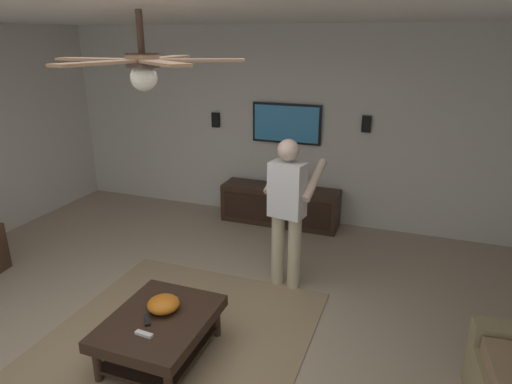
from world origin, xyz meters
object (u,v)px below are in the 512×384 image
(coffee_table, at_px, (160,328))
(remote_black, at_px, (147,320))
(vase_round, at_px, (298,181))
(ceiling_fan, at_px, (144,65))
(media_console, at_px, (280,205))
(wall_speaker_right, at_px, (216,120))
(tv, at_px, (286,123))
(wall_speaker_left, at_px, (366,124))
(bowl, at_px, (164,304))
(remote_white, at_px, (144,334))
(person_standing, at_px, (288,205))
(remote_grey, at_px, (169,299))

(coffee_table, height_order, remote_black, remote_black)
(coffee_table, xyz_separation_m, vase_round, (3.17, -0.31, 0.36))
(vase_round, distance_m, ceiling_fan, 3.95)
(coffee_table, bearing_deg, remote_black, 145.25)
(media_console, distance_m, wall_speaker_right, 1.61)
(tv, xyz_separation_m, wall_speaker_left, (0.01, -1.11, 0.06))
(media_console, height_order, wall_speaker_left, wall_speaker_left)
(media_console, xyz_separation_m, bowl, (-3.04, 0.08, 0.19))
(coffee_table, height_order, vase_round, vase_round)
(media_console, relative_size, tv, 1.70)
(coffee_table, distance_m, media_console, 3.13)
(bowl, height_order, wall_speaker_left, wall_speaker_left)
(remote_white, relative_size, wall_speaker_right, 0.68)
(person_standing, bearing_deg, tv, 27.41)
(tv, xyz_separation_m, vase_round, (-0.20, -0.24, -0.77))
(person_standing, xyz_separation_m, remote_grey, (-1.27, 0.70, -0.52))
(ceiling_fan, bearing_deg, bowl, 33.50)
(coffee_table, xyz_separation_m, remote_black, (-0.09, 0.06, 0.12))
(ceiling_fan, bearing_deg, tv, 3.35)
(tv, xyz_separation_m, wall_speaker_right, (0.01, 1.11, -0.02))
(tv, distance_m, wall_speaker_right, 1.11)
(bowl, relative_size, remote_grey, 1.82)
(media_console, relative_size, vase_round, 7.73)
(remote_black, relative_size, wall_speaker_left, 0.68)
(bowl, xyz_separation_m, remote_white, (-0.35, -0.03, -0.05))
(tv, height_order, vase_round, tv)
(coffee_table, xyz_separation_m, remote_white, (-0.25, -0.02, 0.12))
(media_console, distance_m, vase_round, 0.46)
(wall_speaker_left, height_order, ceiling_fan, ceiling_fan)
(media_console, height_order, remote_white, media_console)
(coffee_table, relative_size, ceiling_fan, 0.83)
(person_standing, height_order, remote_grey, person_standing)
(person_standing, height_order, vase_round, person_standing)
(vase_round, bearing_deg, remote_black, 173.52)
(bowl, height_order, remote_white, bowl)
(bowl, bearing_deg, media_console, -1.53)
(person_standing, distance_m, bowl, 1.64)
(tv, xyz_separation_m, remote_black, (-3.46, 0.13, -1.02))
(bowl, bearing_deg, remote_white, -174.53)
(bowl, distance_m, ceiling_fan, 2.05)
(media_console, bearing_deg, coffee_table, -1.24)
(remote_black, relative_size, vase_round, 0.68)
(remote_black, bearing_deg, wall_speaker_right, 158.07)
(remote_grey, relative_size, ceiling_fan, 0.12)
(remote_black, height_order, remote_grey, same)
(remote_grey, bearing_deg, ceiling_fan, 105.22)
(person_standing, relative_size, vase_round, 7.45)
(bowl, bearing_deg, coffee_table, -172.27)
(person_standing, distance_m, vase_round, 1.71)
(coffee_table, distance_m, wall_speaker_right, 3.72)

